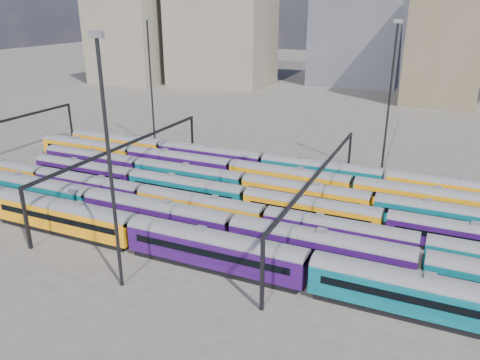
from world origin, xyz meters
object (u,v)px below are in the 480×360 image
at_px(rake_1, 319,245).
at_px(rake_2, 141,194).
at_px(mast_2, 109,159).
at_px(rake_0, 133,228).

xyz_separation_m(rake_1, rake_2, (-27.17, 5.00, -0.33)).
distance_m(rake_2, mast_2, 22.56).
relative_size(rake_1, mast_2, 5.80).
height_order(rake_0, rake_1, rake_0).
height_order(rake_0, rake_2, rake_0).
bearing_deg(rake_0, rake_1, 13.25).
bearing_deg(rake_1, rake_0, -166.75).
xyz_separation_m(rake_0, rake_2, (-5.93, 10.00, -0.36)).
xyz_separation_m(rake_1, mast_2, (-17.86, -12.00, 11.23)).
relative_size(rake_0, rake_2, 1.15).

